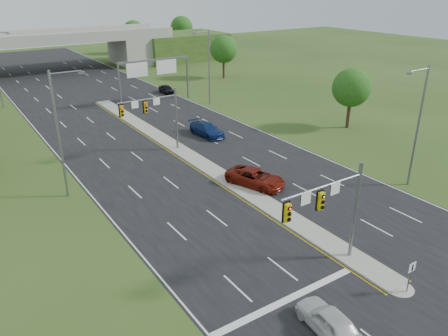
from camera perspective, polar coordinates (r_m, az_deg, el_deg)
name	(u,v)px	position (r m, az deg, el deg)	size (l,w,h in m)	color
ground	(349,257)	(31.67, 16.01, -11.11)	(240.00, 240.00, 0.00)	#2B4518
road	(142,127)	(57.97, -10.71, 5.35)	(24.00, 160.00, 0.02)	black
median	(186,154)	(47.68, -4.95, 1.86)	(2.00, 54.00, 0.16)	gray
median_nose	(399,287)	(29.77, 21.93, -14.24)	(2.00, 2.00, 0.16)	gray
lane_markings	(158,140)	(52.43, -8.65, 3.59)	(23.72, 160.00, 0.01)	gold
signal_mast_near	(333,205)	(27.74, 14.08, -4.70)	(6.62, 0.60, 7.00)	slate
signal_mast_far	(157,112)	(46.90, -8.73, 7.27)	(6.62, 0.60, 7.00)	slate
keep_right_sign	(411,273)	(28.76, 23.22, -12.44)	(0.60, 0.13, 2.20)	slate
sign_gantry	(154,69)	(68.15, -9.19, 12.64)	(11.58, 0.44, 6.67)	slate
overpass	(52,54)	(99.40, -21.59, 13.64)	(80.00, 14.00, 8.10)	gray
lightpole_l_mid	(60,129)	(38.66, -20.59, 4.73)	(2.85, 0.25, 11.00)	slate
lightpole_r_near	(418,122)	(41.83, 23.96, 5.54)	(2.85, 0.25, 11.00)	slate
lightpole_r_far	(208,64)	(66.76, -2.11, 13.45)	(2.85, 0.25, 11.00)	slate
tree_r_near	(351,88)	(57.48, 16.31, 10.02)	(4.80, 4.80, 7.60)	#382316
tree_r_mid	(224,49)	(86.10, -0.05, 15.26)	(5.20, 5.20, 8.12)	#382316
tree_back_c	(134,32)	(119.59, -11.73, 17.04)	(5.60, 5.60, 8.32)	#382316
tree_back_d	(182,27)	(125.50, -5.55, 17.81)	(6.00, 6.00, 8.85)	#382316
car_white	(329,321)	(25.20, 13.58, -18.85)	(1.74, 4.34, 1.48)	silver
car_far_a	(256,178)	(40.07, 4.14, -1.29)	(2.61, 5.66, 1.57)	maroon
car_far_b	(207,129)	(53.30, -2.25, 5.05)	(2.18, 5.36, 1.56)	navy
car_far_c	(167,89)	(75.07, -7.50, 10.17)	(1.62, 4.04, 1.37)	black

